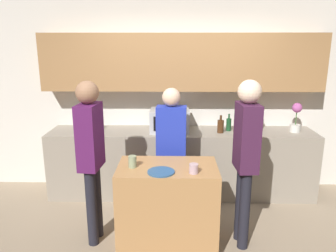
{
  "coord_description": "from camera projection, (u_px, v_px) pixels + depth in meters",
  "views": [
    {
      "loc": [
        -0.11,
        -2.9,
        2.1
      ],
      "look_at": [
        -0.17,
        0.41,
        1.24
      ],
      "focal_mm": 35.0,
      "sensor_mm": 36.0,
      "label": 1
    }
  ],
  "objects": [
    {
      "name": "bottle_4",
      "position": [
        255.0,
        124.0,
        4.34
      ],
      "size": [
        0.09,
        0.09,
        0.3
      ],
      "color": "maroon",
      "rests_on": "back_counter"
    },
    {
      "name": "toaster",
      "position": [
        88.0,
        124.0,
        4.44
      ],
      "size": [
        0.26,
        0.16,
        0.18
      ],
      "color": "silver",
      "rests_on": "back_counter"
    },
    {
      "name": "bottle_0",
      "position": [
        221.0,
        126.0,
        4.35
      ],
      "size": [
        0.09,
        0.09,
        0.24
      ],
      "color": "#472814",
      "rests_on": "back_counter"
    },
    {
      "name": "back_counter",
      "position": [
        181.0,
        162.0,
        4.56
      ],
      "size": [
        3.6,
        0.62,
        0.91
      ],
      "color": "gray",
      "rests_on": "ground_plane"
    },
    {
      "name": "bottle_5",
      "position": [
        260.0,
        122.0,
        4.49
      ],
      "size": [
        0.07,
        0.07,
        0.3
      ],
      "color": "#472814",
      "rests_on": "back_counter"
    },
    {
      "name": "person_center",
      "position": [
        246.0,
        150.0,
        3.25
      ],
      "size": [
        0.23,
        0.35,
        1.75
      ],
      "rotation": [
        0.0,
        0.0,
        -4.66
      ],
      "color": "black",
      "rests_on": "ground_plane"
    },
    {
      "name": "person_right",
      "position": [
        91.0,
        149.0,
        3.31
      ],
      "size": [
        0.23,
        0.36,
        1.73
      ],
      "rotation": [
        0.0,
        0.0,
        -1.66
      ],
      "color": "black",
      "rests_on": "ground_plane"
    },
    {
      "name": "kitchen_island",
      "position": [
        168.0,
        206.0,
        3.38
      ],
      "size": [
        1.0,
        0.6,
        0.89
      ],
      "color": "#B27F4C",
      "rests_on": "ground_plane"
    },
    {
      "name": "potted_plant",
      "position": [
        296.0,
        117.0,
        4.37
      ],
      "size": [
        0.14,
        0.14,
        0.4
      ],
      "color": "silver",
      "rests_on": "back_counter"
    },
    {
      "name": "plate_on_island",
      "position": [
        161.0,
        172.0,
        3.11
      ],
      "size": [
        0.26,
        0.26,
        0.01
      ],
      "color": "#2D5684",
      "rests_on": "kitchen_island"
    },
    {
      "name": "microwave",
      "position": [
        170.0,
        120.0,
        4.41
      ],
      "size": [
        0.52,
        0.39,
        0.3
      ],
      "color": "#B7BABC",
      "rests_on": "back_counter"
    },
    {
      "name": "bottle_3",
      "position": [
        243.0,
        121.0,
        4.5
      ],
      "size": [
        0.07,
        0.07,
        0.33
      ],
      "color": "#194723",
      "rests_on": "back_counter"
    },
    {
      "name": "bottle_2",
      "position": [
        236.0,
        125.0,
        4.39
      ],
      "size": [
        0.07,
        0.07,
        0.25
      ],
      "color": "#472814",
      "rests_on": "back_counter"
    },
    {
      "name": "person_left",
      "position": [
        171.0,
        144.0,
        3.79
      ],
      "size": [
        0.35,
        0.21,
        1.59
      ],
      "rotation": [
        0.0,
        0.0,
        -3.2
      ],
      "color": "black",
      "rests_on": "ground_plane"
    },
    {
      "name": "bottle_1",
      "position": [
        229.0,
        124.0,
        4.45
      ],
      "size": [
        0.07,
        0.07,
        0.23
      ],
      "color": "#194723",
      "rests_on": "back_counter"
    },
    {
      "name": "cup_0",
      "position": [
        132.0,
        162.0,
        3.23
      ],
      "size": [
        0.08,
        0.08,
        0.12
      ],
      "color": "gray",
      "rests_on": "kitchen_island"
    },
    {
      "name": "cup_1",
      "position": [
        194.0,
        169.0,
        3.08
      ],
      "size": [
        0.09,
        0.09,
        0.09
      ],
      "color": "#C0A2AF",
      "rests_on": "kitchen_island"
    },
    {
      "name": "back_wall",
      "position": [
        182.0,
        83.0,
        4.55
      ],
      "size": [
        6.4,
        0.4,
        2.7
      ],
      "color": "silver",
      "rests_on": "ground_plane"
    }
  ]
}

